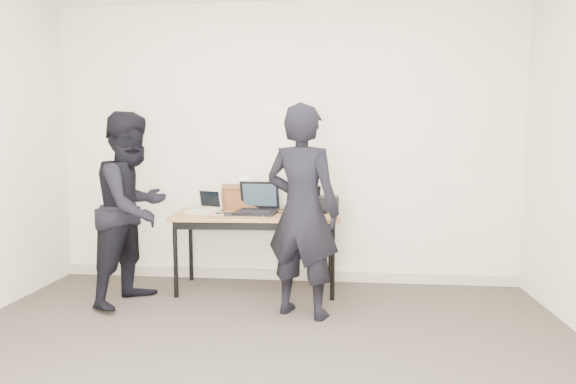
# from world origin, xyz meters

# --- Properties ---
(room) EXTENTS (4.60, 4.60, 2.80)m
(room) POSITION_xyz_m (0.00, 0.00, 1.35)
(room) COLOR #433A32
(room) RESTS_ON ground
(desk) EXTENTS (1.53, 0.72, 0.72)m
(desk) POSITION_xyz_m (-0.22, 1.89, 0.66)
(desk) COLOR #956339
(desk) RESTS_ON ground
(laptop_beige) EXTENTS (0.33, 0.33, 0.21)m
(laptop_beige) POSITION_xyz_m (-0.71, 1.88, 0.76)
(laptop_beige) COLOR #C0B699
(laptop_beige) RESTS_ON desk
(laptop_center) EXTENTS (0.39, 0.38, 0.28)m
(laptop_center) POSITION_xyz_m (-0.22, 1.91, 0.78)
(laptop_center) COLOR black
(laptop_center) RESTS_ON desk
(laptop_right) EXTENTS (0.39, 0.39, 0.24)m
(laptop_right) POSITION_xyz_m (0.22, 2.02, 0.77)
(laptop_right) COLOR black
(laptop_right) RESTS_ON desk
(leather_satchel) EXTENTS (0.37, 0.20, 0.25)m
(leather_satchel) POSITION_xyz_m (-0.40, 2.11, 0.85)
(leather_satchel) COLOR #5A3317
(leather_satchel) RESTS_ON desk
(tissue) EXTENTS (0.15, 0.12, 0.08)m
(tissue) POSITION_xyz_m (-0.37, 2.12, 1.00)
(tissue) COLOR white
(tissue) RESTS_ON leather_satchel
(equipment_box) EXTENTS (0.25, 0.21, 0.14)m
(equipment_box) POSITION_xyz_m (0.41, 2.08, 0.79)
(equipment_box) COLOR black
(equipment_box) RESTS_ON desk
(power_brick) EXTENTS (0.09, 0.06, 0.03)m
(power_brick) POSITION_xyz_m (-0.44, 1.72, 0.74)
(power_brick) COLOR black
(power_brick) RESTS_ON desk
(cables) EXTENTS (1.16, 0.43, 0.01)m
(cables) POSITION_xyz_m (-0.17, 1.89, 0.72)
(cables) COLOR silver
(cables) RESTS_ON desk
(person_typist) EXTENTS (0.71, 0.58, 1.67)m
(person_typist) POSITION_xyz_m (0.24, 1.28, 0.83)
(person_typist) COLOR black
(person_typist) RESTS_ON ground
(person_observer) EXTENTS (0.81, 0.93, 1.62)m
(person_observer) POSITION_xyz_m (-1.21, 1.46, 0.81)
(person_observer) COLOR black
(person_observer) RESTS_ON ground
(baseboard) EXTENTS (4.50, 0.03, 0.10)m
(baseboard) POSITION_xyz_m (0.00, 2.23, 0.05)
(baseboard) COLOR #AEA590
(baseboard) RESTS_ON ground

